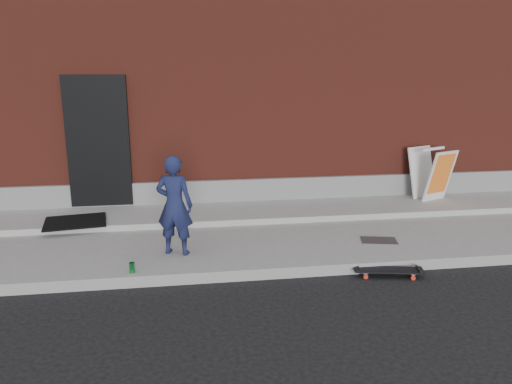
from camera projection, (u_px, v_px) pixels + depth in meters
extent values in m
plane|color=black|center=(279.00, 279.00, 6.43)|extent=(80.00, 80.00, 0.00)
cube|color=gray|center=(261.00, 235.00, 7.85)|extent=(20.00, 3.00, 0.15)
cube|color=gray|center=(253.00, 212.00, 8.68)|extent=(20.00, 1.20, 0.10)
cube|color=maroon|center=(227.00, 72.00, 12.52)|extent=(20.00, 8.00, 5.00)
cube|color=slate|center=(248.00, 190.00, 9.17)|extent=(20.00, 0.10, 0.40)
cube|color=black|center=(98.00, 142.00, 8.55)|extent=(1.05, 0.12, 2.25)
imported|color=#161C3F|center=(175.00, 205.00, 6.74)|extent=(0.58, 0.47, 1.38)
cylinder|color=red|center=(410.00, 272.00, 6.59)|extent=(0.07, 0.05, 0.06)
cylinder|color=red|center=(413.00, 278.00, 6.40)|extent=(0.07, 0.05, 0.06)
cylinder|color=red|center=(363.00, 271.00, 6.62)|extent=(0.07, 0.05, 0.06)
cylinder|color=red|center=(366.00, 277.00, 6.44)|extent=(0.07, 0.05, 0.06)
cube|color=#AEAEB3|center=(412.00, 272.00, 6.48)|extent=(0.09, 0.20, 0.02)
cube|color=#AEAEB3|center=(365.00, 271.00, 6.52)|extent=(0.09, 0.20, 0.02)
cube|color=black|center=(388.00, 270.00, 6.50)|extent=(0.90, 0.40, 0.02)
cube|color=silver|center=(440.00, 176.00, 9.04)|extent=(0.63, 0.46, 0.94)
cube|color=silver|center=(422.00, 172.00, 9.39)|extent=(0.63, 0.46, 0.94)
cube|color=yellow|center=(441.00, 179.00, 9.03)|extent=(0.52, 0.36, 0.75)
cube|color=silver|center=(433.00, 149.00, 9.10)|extent=(0.55, 0.26, 0.05)
cylinder|color=#1C8E39|center=(132.00, 268.00, 6.25)|extent=(0.08, 0.08, 0.13)
cube|color=black|center=(75.00, 222.00, 7.92)|extent=(1.03, 0.89, 0.03)
cube|color=#4D4C51|center=(379.00, 241.00, 7.37)|extent=(0.57, 0.43, 0.02)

